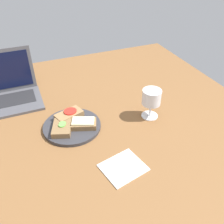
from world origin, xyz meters
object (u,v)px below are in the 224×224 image
plate (72,126)px  sandwich_with_cheese (83,123)px  sandwich_with_cucumber (62,128)px  laptop (5,90)px  wine_glass (151,98)px  napkin (124,167)px  sandwich_with_tomato (69,115)px

plate → sandwich_with_cheese: bearing=-32.9°
sandwich_with_cucumber → laptop: bearing=118.7°
wine_glass → laptop: bearing=146.4°
napkin → sandwich_with_cucumber: bearing=120.8°
sandwich_with_tomato → laptop: (-23.38, 27.04, 2.21)cm
laptop → napkin: size_ratio=2.21×
sandwich_with_cheese → laptop: laptop is taller
sandwich_with_cucumber → wine_glass: wine_glass is taller
laptop → napkin: 68.39cm
plate → sandwich_with_tomato: 5.42cm
plate → sandwich_with_cheese: sandwich_with_cheese is taller
wine_glass → napkin: bearing=-135.2°
plate → sandwich_with_cucumber: 5.22cm
wine_glass → plate: bearing=171.1°
plate → sandwich_with_tomato: sandwich_with_tomato is taller
sandwich_with_tomato → sandwich_with_cucumber: 8.55cm
plate → sandwich_with_tomato: bearing=85.9°
sandwich_with_tomato → sandwich_with_cucumber: (-4.69, -7.15, -0.26)cm
laptop → sandwich_with_cucumber: bearing=-61.3°
napkin → sandwich_with_cheese: bearing=104.8°
sandwich_with_cucumber → napkin: bearing=-59.2°
sandwich_with_cucumber → napkin: (14.96, -25.14, -2.41)cm
sandwich_with_cheese → napkin: 25.66cm
wine_glass → sandwich_with_cucumber: bearing=175.4°
napkin → sandwich_with_tomato: bearing=107.7°
sandwich_with_tomato → sandwich_with_cheese: bearing=-63.8°
sandwich_with_cheese → plate: bearing=147.1°
plate → wine_glass: size_ratio=1.80×
sandwich_with_cheese → sandwich_with_tomato: 8.48cm
sandwich_with_tomato → wine_glass: (32.60, -10.12, 6.19)cm
wine_glass → laptop: size_ratio=0.42×
napkin → wine_glass: bearing=44.8°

